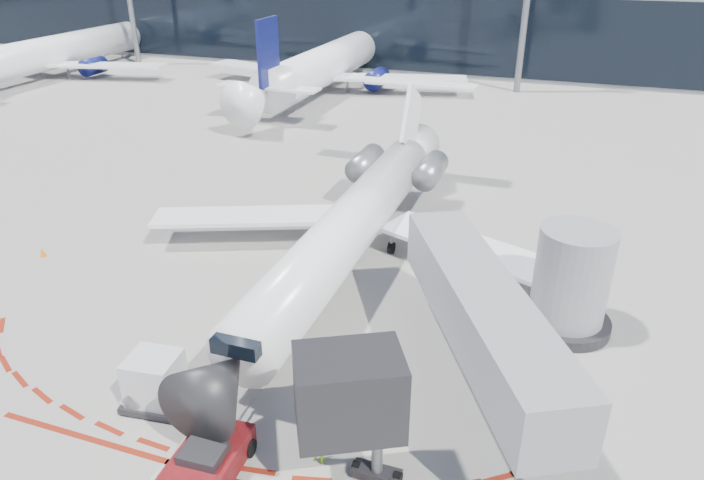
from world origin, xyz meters
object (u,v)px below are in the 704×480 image
(pushback_tug, at_px, (209,460))
(ramp_worker, at_px, (318,442))
(uld_container, at_px, (155,381))
(regional_jet, at_px, (357,218))

(pushback_tug, relative_size, ramp_worker, 2.90)
(pushback_tug, height_order, ramp_worker, ramp_worker)
(ramp_worker, bearing_deg, uld_container, -3.11)
(regional_jet, xyz_separation_m, ramp_worker, (3.48, -14.02, -1.62))
(regional_jet, distance_m, uld_container, 13.83)
(regional_jet, bearing_deg, uld_container, -103.58)
(ramp_worker, bearing_deg, regional_jet, -73.68)
(pushback_tug, relative_size, uld_container, 2.00)
(regional_jet, xyz_separation_m, uld_container, (-3.23, -13.38, -1.42))
(ramp_worker, xyz_separation_m, uld_container, (-6.71, 0.64, 0.20))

